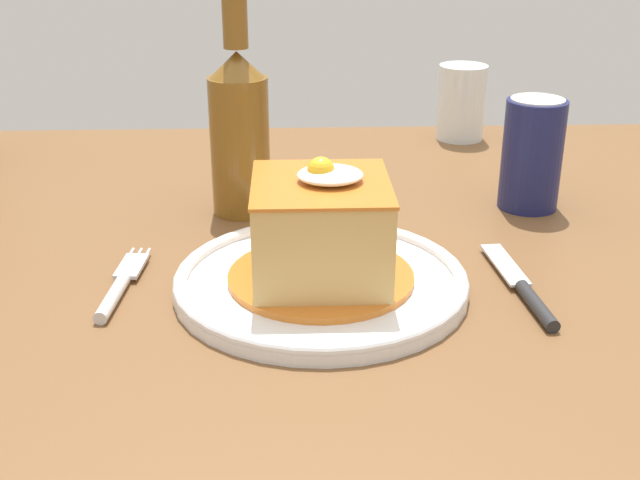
{
  "coord_description": "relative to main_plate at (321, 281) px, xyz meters",
  "views": [
    {
      "loc": [
        -0.05,
        -0.73,
        1.07
      ],
      "look_at": [
        -0.02,
        -0.06,
        0.78
      ],
      "focal_mm": 45.5,
      "sensor_mm": 36.0,
      "label": 1
    }
  ],
  "objects": [
    {
      "name": "soda_can",
      "position": [
        0.24,
        0.2,
        0.05
      ],
      "size": [
        0.07,
        0.07,
        0.12
      ],
      "color": "#191E51",
      "rests_on": "dining_table"
    },
    {
      "name": "fork",
      "position": [
        -0.18,
        0.0,
        -0.0
      ],
      "size": [
        0.03,
        0.14,
        0.01
      ],
      "color": "silver",
      "rests_on": "dining_table"
    },
    {
      "name": "beer_bottle_amber",
      "position": [
        -0.08,
        0.2,
        0.09
      ],
      "size": [
        0.06,
        0.06,
        0.27
      ],
      "color": "brown",
      "rests_on": "dining_table"
    },
    {
      "name": "main_plate",
      "position": [
        0.0,
        0.0,
        0.0
      ],
      "size": [
        0.26,
        0.26,
        0.02
      ],
      "color": "white",
      "rests_on": "dining_table"
    },
    {
      "name": "knife",
      "position": [
        0.18,
        -0.02,
        -0.0
      ],
      "size": [
        0.03,
        0.17,
        0.01
      ],
      "color": "#262628",
      "rests_on": "dining_table"
    },
    {
      "name": "sandwich_meal",
      "position": [
        0.0,
        0.0,
        0.05
      ],
      "size": [
        0.17,
        0.17,
        0.11
      ],
      "color": "#C66B23",
      "rests_on": "main_plate"
    },
    {
      "name": "drinking_glass",
      "position": [
        0.22,
        0.47,
        0.04
      ],
      "size": [
        0.07,
        0.07,
        0.1
      ],
      "color": "silver",
      "rests_on": "dining_table"
    },
    {
      "name": "dining_table",
      "position": [
        0.02,
        0.08,
        -0.1
      ],
      "size": [
        1.48,
        0.92,
        0.74
      ],
      "color": "brown",
      "rests_on": "ground_plane"
    }
  ]
}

